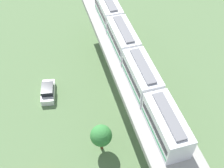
% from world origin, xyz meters
% --- Properties ---
extents(ground_plane, '(120.00, 120.00, 0.00)m').
position_xyz_m(ground_plane, '(0.00, 0.00, 0.00)').
color(ground_plane, '#5B7A4C').
extents(viaduct, '(5.20, 35.80, 6.84)m').
position_xyz_m(viaduct, '(0.00, 0.00, 5.40)').
color(viaduct, '#A8A59E').
rests_on(viaduct, ground).
extents(train, '(2.64, 27.45, 3.24)m').
position_xyz_m(train, '(0.00, 0.09, 8.37)').
color(train, white).
rests_on(train, viaduct).
extents(parked_car_white, '(2.54, 4.46, 1.76)m').
position_xyz_m(parked_car_white, '(10.93, -4.04, 0.74)').
color(parked_car_white, white).
rests_on(parked_car_white, ground).
extents(tree_near_viaduct, '(2.61, 2.61, 4.26)m').
position_xyz_m(tree_near_viaduct, '(5.71, 6.60, 2.93)').
color(tree_near_viaduct, brown).
rests_on(tree_near_viaduct, ground).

